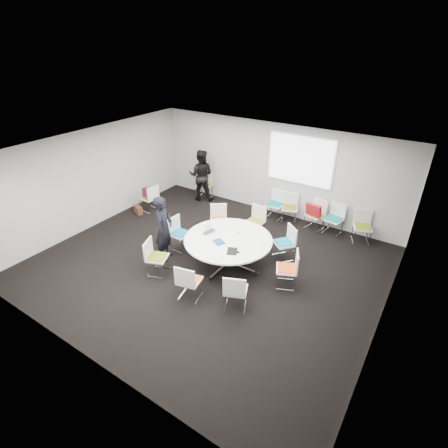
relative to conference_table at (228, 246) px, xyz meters
The scene contains 31 objects.
room_shell 0.96m from the conference_table, 141.35° to the right, with size 8.08×7.08×2.88m.
conference_table is the anchor object (origin of this frame).
projection_screen 3.49m from the conference_table, 83.13° to the left, with size 1.90×0.03×1.35m, color white.
chair_ring_a 1.56m from the conference_table, ahead, with size 0.60×0.61×0.88m.
chair_ring_b 1.45m from the conference_table, 43.64° to the left, with size 0.64×0.64×0.88m.
chair_ring_c 1.58m from the conference_table, 94.14° to the left, with size 0.49×0.48×0.88m.
chair_ring_d 1.48m from the conference_table, 132.95° to the left, with size 0.63×0.63×0.88m.
chair_ring_e 1.47m from the conference_table, behind, with size 0.46×0.47×0.88m.
chair_ring_f 1.73m from the conference_table, 134.17° to the right, with size 0.58×0.59×0.88m.
chair_ring_g 1.52m from the conference_table, 90.72° to the right, with size 0.55×0.54×0.88m.
chair_ring_h 1.58m from the conference_table, 51.83° to the right, with size 0.60×0.59×0.88m.
chair_back_a 2.88m from the conference_table, 92.73° to the left, with size 0.47×0.45×0.88m.
chair_back_b 2.93m from the conference_table, 83.43° to the left, with size 0.59×0.58×0.88m.
chair_back_c 3.11m from the conference_table, 68.49° to the left, with size 0.56×0.55×0.88m.
chair_back_d 3.36m from the conference_table, 60.22° to the left, with size 0.53×0.52×0.88m.
chair_back_e 3.81m from the conference_table, 49.64° to the left, with size 0.60×0.59×0.88m.
chair_spare_left 3.85m from the conference_table, 162.95° to the left, with size 0.48×0.49×0.88m.
chair_person_back 4.07m from the conference_table, 134.20° to the left, with size 0.52×0.51×0.88m.
person_main 1.63m from the conference_table, 157.50° to the right, with size 0.62×0.40×1.69m, color black.
person_back 3.96m from the conference_table, 135.86° to the left, with size 0.84×0.66×1.74m, color black.
laptop 0.56m from the conference_table, behind, with size 0.34×0.22×0.03m, color #333338.
laptop_lid 0.73m from the conference_table, behind, with size 0.30×0.02×0.22m, color silver.
notebook_black 0.60m from the conference_table, 48.28° to the right, with size 0.22×0.30×0.02m, color black.
tablet_folio 0.35m from the conference_table, 110.96° to the right, with size 0.26×0.20×0.03m, color navy.
papers_right 0.67m from the conference_table, 16.30° to the left, with size 0.30×0.21×0.00m, color white.
papers_front 0.80m from the conference_table, ahead, with size 0.30×0.21×0.00m, color white.
cup 0.44m from the conference_table, 81.12° to the left, with size 0.08×0.08×0.09m, color white.
phone 0.64m from the conference_table, 39.37° to the right, with size 0.14×0.07×0.01m, color black.
maroon_bag 3.86m from the conference_table, 163.00° to the left, with size 0.40×0.14×0.28m, color #4E152C.
brown_bag 3.98m from the conference_table, 168.70° to the left, with size 0.36×0.16×0.24m, color #472716.
red_jacket 2.90m from the conference_table, 66.93° to the left, with size 0.44×0.10×0.35m, color maroon.
Camera 1 is at (4.23, -5.76, 5.06)m, focal length 28.00 mm.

